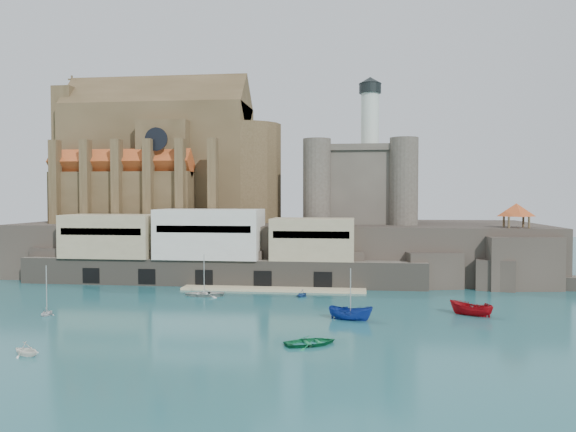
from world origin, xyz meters
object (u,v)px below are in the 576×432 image
(boat_1, at_px, (26,355))
(boat_2, at_px, (350,320))
(church, at_px, (167,164))
(castle_keep, at_px, (360,181))
(pavilion, at_px, (516,211))

(boat_1, distance_m, boat_2, 36.28)
(church, bearing_deg, boat_2, -48.94)
(castle_keep, xyz_separation_m, boat_1, (-32.09, -63.08, -18.31))
(castle_keep, relative_size, pavilion, 4.58)
(castle_keep, height_order, boat_1, castle_keep)
(castle_keep, xyz_separation_m, boat_2, (-1.35, -43.83, -18.31))
(castle_keep, xyz_separation_m, pavilion, (25.92, -15.08, -5.59))
(church, relative_size, boat_1, 14.83)
(church, xyz_separation_m, castle_keep, (40.21, -0.78, -3.81))
(pavilion, bearing_deg, boat_1, -140.40)
(church, xyz_separation_m, boat_2, (38.86, -44.60, -22.13))
(boat_2, bearing_deg, pavilion, -30.73)
(boat_1, bearing_deg, castle_keep, -6.13)
(church, distance_m, castle_keep, 40.39)
(boat_1, relative_size, boat_2, 0.57)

